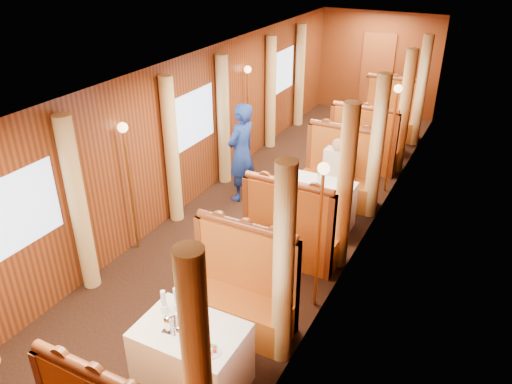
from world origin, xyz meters
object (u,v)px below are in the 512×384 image
Objects in this scene: rose_vase_mid at (319,173)px; rose_vase_far at (378,109)px; fruit_plate at (210,350)px; passenger at (336,166)px; steward at (241,153)px; table_far at (377,134)px; banquette_near_aft at (241,296)px; banquette_far_fwd at (364,148)px; banquette_mid_fwd at (291,235)px; teapot_back at (185,319)px; tea_tray at (183,328)px; table_mid at (317,206)px; banquette_mid_aft at (339,178)px; teapot_left at (169,325)px; banquette_far_aft at (389,118)px; table_near at (192,358)px; teapot_right at (180,334)px.

rose_vase_far is (-0.01, 3.45, 0.00)m from rose_vase_mid.
fruit_plate is 4.45m from passenger.
steward is at bearing 114.85° from fruit_plate.
table_far is 0.55m from rose_vase_far.
banquette_near_aft is 1.00× the size of banquette_far_fwd.
banquette_mid_fwd is 2.68m from fruit_plate.
tea_tray is at bearing -74.24° from teapot_back.
rose_vase_mid is at bearing -90.31° from table_far.
fruit_plate is 0.59× the size of rose_vase_mid.
fruit_plate is 0.12× the size of steward.
banquette_mid_aft is at bearing 90.00° from table_mid.
banquette_near_aft is 3.28m from passenger.
rose_vase_mid is 0.47× the size of passenger.
teapot_back is 0.44× the size of rose_vase_far.
teapot_left is 1.06× the size of teapot_back.
table_mid is 0.55m from rose_vase_mid.
banquette_far_aft is at bearing 88.30° from rose_vase_far.
passenger is (0.06, 4.30, -0.02)m from tea_tray.
steward is at bearing -163.69° from passenger.
tea_tray is (-0.06, -3.52, 0.38)m from table_mid.
banquette_far_fwd is (0.00, 5.99, 0.05)m from table_near.
banquette_far_fwd is (0.00, -1.01, 0.05)m from table_far.
table_mid is at bearing -89.49° from rose_vase_far.
banquette_near_aft is at bearing 84.69° from teapot_right.
table_far is 3.55m from steward.
teapot_right is 4.43m from passenger.
teapot_right is (-0.00, -7.15, 0.44)m from table_far.
passenger is (0.08, 4.23, -0.07)m from teapot_back.
passenger reaches higher than fruit_plate.
banquette_far_aft is 3.75m from passenger.
banquette_mid_fwd is at bearing -90.00° from banquette_far_aft.
banquette_far_aft is 1.76× the size of passenger.
table_mid and table_far have the same top height.
steward reaches higher than fruit_plate.
banquette_mid_fwd is at bearing -90.00° from table_mid.
rose_vase_mid reaches higher than fruit_plate.
banquette_mid_aft reaches higher than passenger.
teapot_left is at bearing -91.57° from banquette_far_fwd.
teapot_right is at bearing -89.76° from rose_vase_far.
table_far is 7.03m from tea_tray.
banquette_mid_aft reaches higher than table_far.
tea_tray is 0.09m from teapot_back.
banquette_near_aft is 1.05m from teapot_back.
banquette_mid_fwd is 1.15m from rose_vase_mid.
table_near is 0.78× the size of banquette_far_fwd.
teapot_right is at bearing -90.01° from banquette_mid_aft.
banquette_far_fwd reaches higher than table_mid.
teapot_right is at bearing -67.12° from teapot_back.
banquette_far_aft is 4.52m from rose_vase_mid.
table_mid is at bearing -90.00° from banquette_far_fwd.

